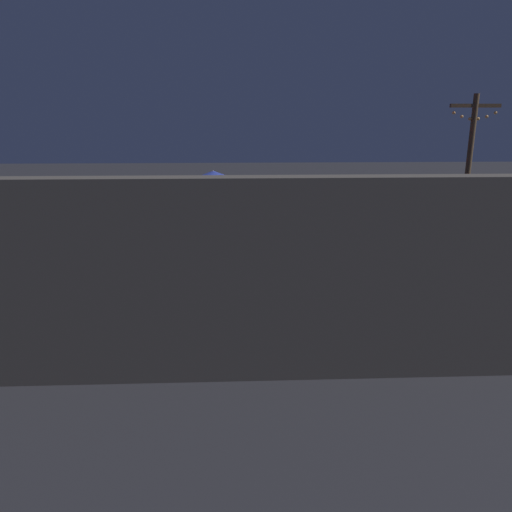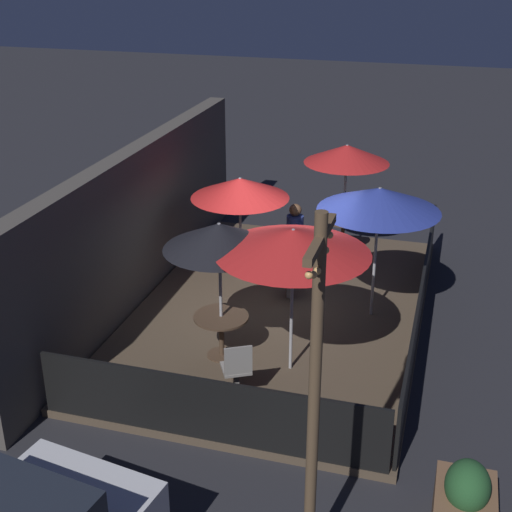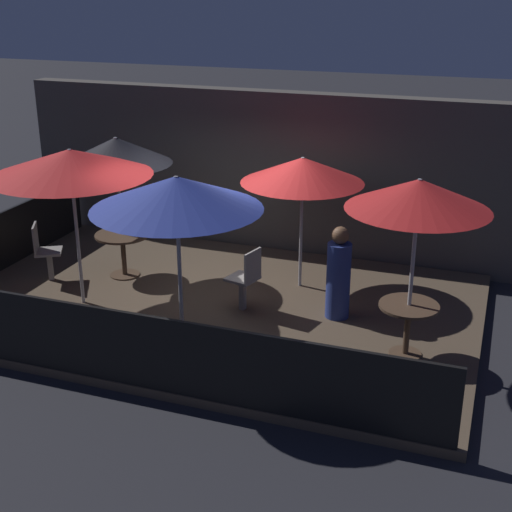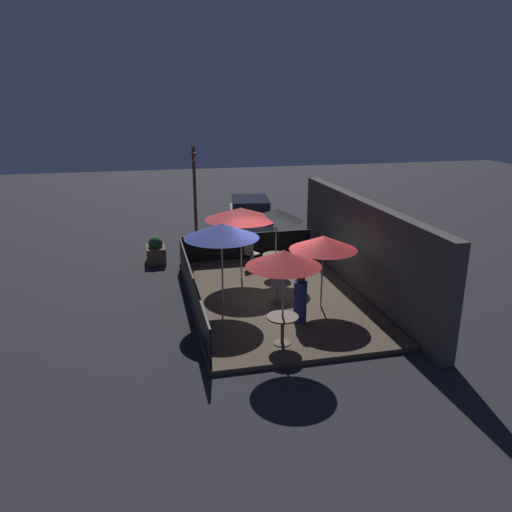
# 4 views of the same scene
# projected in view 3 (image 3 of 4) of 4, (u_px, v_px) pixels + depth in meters

# --- Properties ---
(ground_plane) EXTENTS (60.00, 60.00, 0.00)m
(ground_plane) POSITION_uv_depth(u_px,v_px,m) (213.00, 310.00, 10.73)
(ground_plane) COLOR #26262B
(patio_deck) EXTENTS (7.76, 5.01, 0.12)m
(patio_deck) POSITION_uv_depth(u_px,v_px,m) (213.00, 306.00, 10.71)
(patio_deck) COLOR brown
(patio_deck) RESTS_ON ground_plane
(building_wall) EXTENTS (9.36, 0.36, 2.89)m
(building_wall) POSITION_uv_depth(u_px,v_px,m) (271.00, 173.00, 12.61)
(building_wall) COLOR #4C4742
(building_wall) RESTS_ON ground_plane
(fence_front) EXTENTS (7.56, 0.05, 0.95)m
(fence_front) POSITION_uv_depth(u_px,v_px,m) (130.00, 349.00, 8.35)
(fence_front) COLOR black
(fence_front) RESTS_ON patio_deck
(patio_umbrella_0) EXTENTS (1.72, 1.72, 2.28)m
(patio_umbrella_0) POSITION_uv_depth(u_px,v_px,m) (116.00, 151.00, 10.94)
(patio_umbrella_0) COLOR #B2B2B7
(patio_umbrella_0) RESTS_ON patio_deck
(patio_umbrella_1) EXTENTS (1.75, 1.75, 2.33)m
(patio_umbrella_1) POSITION_uv_depth(u_px,v_px,m) (419.00, 195.00, 8.43)
(patio_umbrella_1) COLOR #B2B2B7
(patio_umbrella_1) RESTS_ON patio_deck
(patio_umbrella_2) EXTENTS (2.30, 2.30, 2.33)m
(patio_umbrella_2) POSITION_uv_depth(u_px,v_px,m) (70.00, 163.00, 9.92)
(patio_umbrella_2) COLOR #B2B2B7
(patio_umbrella_2) RESTS_ON patio_deck
(patio_umbrella_3) EXTENTS (1.87, 1.87, 2.07)m
(patio_umbrella_3) POSITION_uv_depth(u_px,v_px,m) (303.00, 170.00, 10.61)
(patio_umbrella_3) COLOR #B2B2B7
(patio_umbrella_3) RESTS_ON patio_deck
(patio_umbrella_4) EXTENTS (2.08, 2.08, 2.37)m
(patio_umbrella_4) POSITION_uv_depth(u_px,v_px,m) (176.00, 193.00, 8.40)
(patio_umbrella_4) COLOR #B2B2B7
(patio_umbrella_4) RESTS_ON patio_deck
(dining_table_0) EXTENTS (0.87, 0.87, 0.72)m
(dining_table_0) POSITION_uv_depth(u_px,v_px,m) (123.00, 242.00, 11.48)
(dining_table_0) COLOR #4C3828
(dining_table_0) RESTS_ON patio_deck
(dining_table_1) EXTENTS (0.76, 0.76, 0.71)m
(dining_table_1) POSITION_uv_depth(u_px,v_px,m) (408.00, 316.00, 9.00)
(dining_table_1) COLOR #4C3828
(dining_table_1) RESTS_ON patio_deck
(patio_chair_0) EXTENTS (0.48, 0.48, 0.95)m
(patio_chair_0) POSITION_uv_depth(u_px,v_px,m) (246.00, 277.00, 10.25)
(patio_chair_0) COLOR gray
(patio_chair_0) RESTS_ON patio_deck
(patio_chair_1) EXTENTS (0.54, 0.54, 0.94)m
(patio_chair_1) POSITION_uv_depth(u_px,v_px,m) (44.00, 250.00, 11.31)
(patio_chair_1) COLOR gray
(patio_chair_1) RESTS_ON patio_deck
(patron_0) EXTENTS (0.46, 0.46, 1.36)m
(patron_0) POSITION_uv_depth(u_px,v_px,m) (338.00, 276.00, 10.02)
(patron_0) COLOR navy
(patron_0) RESTS_ON patio_deck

